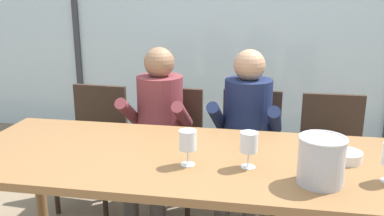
{
  "coord_description": "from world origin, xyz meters",
  "views": [
    {
      "loc": [
        0.41,
        -1.93,
        1.57
      ],
      "look_at": [
        0.0,
        0.35,
        0.92
      ],
      "focal_mm": 39.0,
      "sensor_mm": 36.0,
      "label": 1
    }
  ],
  "objects": [
    {
      "name": "tasting_bowl",
      "position": [
        0.81,
        0.06,
        0.79
      ],
      "size": [
        0.16,
        0.16,
        0.05
      ],
      "primitive_type": "cylinder",
      "color": "silver",
      "rests_on": "dining_table"
    },
    {
      "name": "chair_near_curtain",
      "position": [
        -0.83,
        0.85,
        0.52
      ],
      "size": [
        0.47,
        0.47,
        0.88
      ],
      "rotation": [
        0.0,
        0.0,
        -0.07
      ],
      "color": "#332319",
      "rests_on": "ground"
    },
    {
      "name": "window_mullion_left",
      "position": [
        -1.67,
        2.45,
        1.3
      ],
      "size": [
        0.06,
        0.06,
        2.6
      ],
      "primitive_type": "cube",
      "color": "#38383D",
      "rests_on": "ground"
    },
    {
      "name": "wine_glass_by_left_taster",
      "position": [
        0.35,
        -0.09,
        0.88
      ],
      "size": [
        0.08,
        0.08,
        0.17
      ],
      "color": "silver",
      "rests_on": "dining_table"
    },
    {
      "name": "chair_center",
      "position": [
        0.32,
        0.89,
        0.52
      ],
      "size": [
        0.45,
        0.45,
        0.88
      ],
      "rotation": [
        0.0,
        0.0,
        -0.03
      ],
      "color": "#332319",
      "rests_on": "ground"
    },
    {
      "name": "person_navy_polo",
      "position": [
        0.3,
        0.72,
        0.69
      ],
      "size": [
        0.49,
        0.63,
        1.2
      ],
      "rotation": [
        0.0,
        0.0,
        -0.09
      ],
      "color": "#192347",
      "rests_on": "ground"
    },
    {
      "name": "window_glass_panel",
      "position": [
        0.0,
        2.47,
        1.3
      ],
      "size": [
        7.44,
        0.03,
        2.6
      ],
      "primitive_type": "cube",
      "color": "silver",
      "rests_on": "ground"
    },
    {
      "name": "chair_right_of_center",
      "position": [
        0.88,
        0.87,
        0.52
      ],
      "size": [
        0.44,
        0.44,
        0.88
      ],
      "rotation": [
        0.0,
        0.0,
        -0.0
      ],
      "color": "#332319",
      "rests_on": "ground"
    },
    {
      "name": "hillside_vineyard",
      "position": [
        0.0,
        6.72,
        0.91
      ],
      "size": [
        13.44,
        2.4,
        1.83
      ],
      "primitive_type": "cube",
      "color": "#568942",
      "rests_on": "ground"
    },
    {
      "name": "dining_table",
      "position": [
        0.0,
        0.0,
        0.69
      ],
      "size": [
        2.24,
        0.9,
        0.77
      ],
      "color": "olive",
      "rests_on": "ground"
    },
    {
      "name": "ground",
      "position": [
        0.0,
        1.0,
        0.0
      ],
      "size": [
        14.0,
        14.0,
        0.0
      ],
      "primitive_type": "plane",
      "color": "#847056"
    },
    {
      "name": "ice_bucket_primary",
      "position": [
        0.66,
        -0.21,
        0.87
      ],
      "size": [
        0.21,
        0.21,
        0.21
      ],
      "color": "#B7B7BC",
      "rests_on": "dining_table"
    },
    {
      "name": "chair_left_of_center",
      "position": [
        -0.25,
        0.86,
        0.52
      ],
      "size": [
        0.46,
        0.46,
        0.88
      ],
      "rotation": [
        0.0,
        0.0,
        -0.05
      ],
      "color": "#332319",
      "rests_on": "ground"
    },
    {
      "name": "person_maroon_top",
      "position": [
        -0.31,
        0.72,
        0.69
      ],
      "size": [
        0.47,
        0.62,
        1.2
      ],
      "rotation": [
        0.0,
        0.0,
        -0.04
      ],
      "color": "brown",
      "rests_on": "ground"
    },
    {
      "name": "wine_glass_center_pour",
      "position": [
        0.06,
        -0.12,
        0.88
      ],
      "size": [
        0.08,
        0.08,
        0.17
      ],
      "color": "silver",
      "rests_on": "dining_table"
    }
  ]
}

